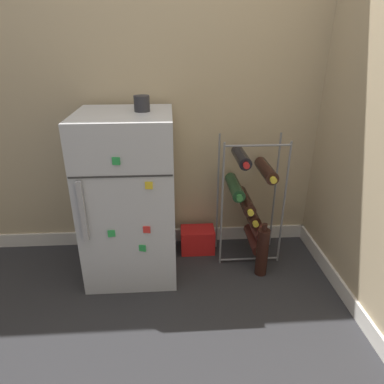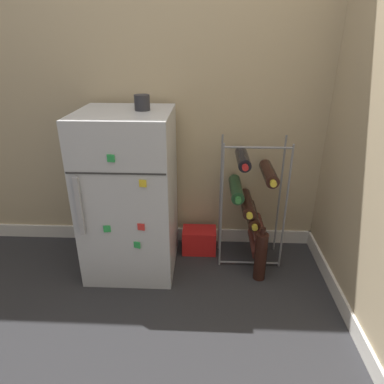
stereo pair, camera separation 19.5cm
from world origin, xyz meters
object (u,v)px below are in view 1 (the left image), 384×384
object	(u,v)px
mini_fridge	(130,197)
wine_rack	(250,201)
soda_box	(198,240)
loose_bottle_floor	(262,252)
fridge_top_cup	(142,103)

from	to	relation	value
mini_fridge	wine_rack	world-z (taller)	mini_fridge
soda_box	loose_bottle_floor	world-z (taller)	loose_bottle_floor
wine_rack	soda_box	size ratio (longest dim) A/B	3.60
mini_fridge	soda_box	bearing A→B (deg)	20.70
wine_rack	fridge_top_cup	world-z (taller)	fridge_top_cup
soda_box	fridge_top_cup	bearing A→B (deg)	-158.07
mini_fridge	loose_bottle_floor	xyz separation A→B (m)	(0.74, -0.11, -0.31)
fridge_top_cup	mini_fridge	bearing A→B (deg)	-163.24
wine_rack	soda_box	world-z (taller)	wine_rack
loose_bottle_floor	fridge_top_cup	bearing A→B (deg)	167.53
wine_rack	loose_bottle_floor	xyz separation A→B (m)	(0.04, -0.20, -0.22)
fridge_top_cup	loose_bottle_floor	bearing A→B (deg)	-12.47
fridge_top_cup	loose_bottle_floor	xyz separation A→B (m)	(0.65, -0.14, -0.82)
mini_fridge	wine_rack	distance (m)	0.71
mini_fridge	soda_box	distance (m)	0.57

